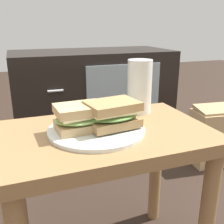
{
  "coord_description": "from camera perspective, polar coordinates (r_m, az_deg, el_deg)",
  "views": [
    {
      "loc": [
        -0.21,
        -0.62,
        0.73
      ],
      "look_at": [
        0.02,
        0.0,
        0.51
      ],
      "focal_mm": 42.58,
      "sensor_mm": 36.0,
      "label": 1
    }
  ],
  "objects": [
    {
      "name": "paper_bag",
      "position": [
        1.54,
        21.13,
        -4.8
      ],
      "size": [
        0.25,
        0.18,
        0.33
      ],
      "color": "tan",
      "rests_on": "ground"
    },
    {
      "name": "side_table",
      "position": [
        0.75,
        -1.2,
        -10.38
      ],
      "size": [
        0.56,
        0.36,
        0.46
      ],
      "color": "olive",
      "rests_on": "ground"
    },
    {
      "name": "beer_glass",
      "position": [
        0.84,
        5.91,
        5.32
      ],
      "size": [
        0.08,
        0.08,
        0.17
      ],
      "color": "silver",
      "rests_on": "side_table"
    },
    {
      "name": "tv_cabinet",
      "position": [
        1.69,
        -4.08,
        3.2
      ],
      "size": [
        0.96,
        0.46,
        0.58
      ],
      "color": "black",
      "rests_on": "ground"
    },
    {
      "name": "plate",
      "position": [
        0.7,
        -3.32,
        -3.89
      ],
      "size": [
        0.26,
        0.26,
        0.01
      ],
      "primitive_type": "cylinder",
      "color": "silver",
      "rests_on": "side_table"
    },
    {
      "name": "sandwich_back",
      "position": [
        0.69,
        0.11,
        -0.39
      ],
      "size": [
        0.15,
        0.12,
        0.07
      ],
      "color": "#9E7A4C",
      "rests_on": "plate"
    },
    {
      "name": "sandwich_front",
      "position": [
        0.69,
        -6.91,
        -1.18
      ],
      "size": [
        0.14,
        0.11,
        0.07
      ],
      "color": "tan",
      "rests_on": "plate"
    }
  ]
}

